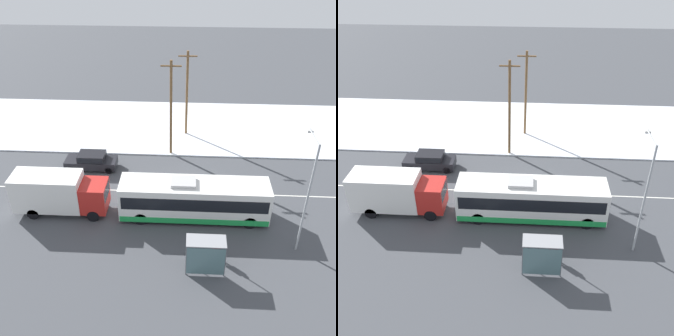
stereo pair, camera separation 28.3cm
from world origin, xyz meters
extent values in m
plane|color=#424449|center=(0.00, 0.00, 0.00)|extent=(120.00, 120.00, 0.00)
cube|color=silver|center=(0.00, 12.24, 0.06)|extent=(80.00, 12.73, 0.12)
cube|color=silver|center=(0.00, 0.00, 0.00)|extent=(60.00, 0.12, 0.00)
cube|color=white|center=(0.36, -3.00, 1.61)|extent=(10.90, 2.55, 2.67)
cube|color=black|center=(0.36, -3.00, 1.93)|extent=(10.46, 2.57, 1.01)
cube|color=green|center=(0.36, -3.00, 0.52)|extent=(10.79, 2.57, 0.48)
cube|color=#B2B2B2|center=(-0.45, -3.00, 3.06)|extent=(1.80, 1.40, 0.24)
cylinder|color=black|center=(4.41, -4.14, 0.50)|extent=(1.00, 0.28, 1.00)
cylinder|color=black|center=(4.41, -1.87, 0.50)|extent=(1.00, 0.28, 1.00)
cylinder|color=black|center=(-3.49, -4.14, 0.50)|extent=(1.00, 0.28, 1.00)
cylinder|color=black|center=(-3.49, -1.87, 0.50)|extent=(1.00, 0.28, 1.00)
cube|color=silver|center=(-10.54, -2.96, 1.86)|extent=(5.09, 2.30, 2.74)
cube|color=red|center=(-7.05, -2.96, 1.56)|extent=(1.90, 2.18, 2.14)
cube|color=black|center=(-6.12, -2.96, 1.99)|extent=(0.06, 1.96, 0.94)
cylinder|color=black|center=(-7.05, -3.98, 0.45)|extent=(0.90, 0.26, 0.90)
cylinder|color=black|center=(-7.05, -1.94, 0.45)|extent=(0.90, 0.26, 0.90)
cylinder|color=black|center=(-11.56, -3.98, 0.45)|extent=(0.90, 0.26, 0.90)
cylinder|color=black|center=(-11.56, -1.94, 0.45)|extent=(0.90, 0.26, 0.90)
cube|color=black|center=(-8.80, 3.30, 0.58)|extent=(4.53, 1.80, 0.72)
cube|color=black|center=(-8.69, 3.30, 1.23)|extent=(2.36, 1.66, 0.58)
cube|color=black|center=(-8.69, 3.30, 1.24)|extent=(2.17, 1.69, 0.46)
cylinder|color=black|center=(-10.37, 2.51, 0.32)|extent=(0.64, 0.22, 0.64)
cylinder|color=black|center=(-10.37, 4.09, 0.32)|extent=(0.64, 0.22, 0.64)
cylinder|color=black|center=(-7.13, 2.51, 0.32)|extent=(0.64, 0.22, 0.64)
cylinder|color=black|center=(-7.13, 4.09, 0.32)|extent=(0.64, 0.22, 0.64)
cylinder|color=#23232D|center=(1.77, -7.32, 0.38)|extent=(0.12, 0.12, 0.76)
cylinder|color=#23232D|center=(2.01, -7.32, 0.38)|extent=(0.12, 0.12, 0.76)
cube|color=maroon|center=(1.89, -7.32, 1.08)|extent=(0.40, 0.22, 0.63)
sphere|color=#8E6647|center=(1.89, -7.32, 1.52)|extent=(0.27, 0.27, 0.27)
cylinder|color=maroon|center=(1.64, -7.32, 1.04)|extent=(0.10, 0.10, 0.60)
cylinder|color=maroon|center=(2.14, -7.32, 1.04)|extent=(0.10, 0.10, 0.60)
cube|color=gray|center=(1.09, -8.29, 2.37)|extent=(2.46, 1.20, 0.06)
cube|color=slate|center=(1.09, -8.87, 1.20)|extent=(2.36, 0.04, 2.16)
cylinder|color=#474C51|center=(-0.10, -7.73, 1.17)|extent=(0.08, 0.08, 2.34)
cylinder|color=#474C51|center=(2.28, -7.73, 1.17)|extent=(0.08, 0.08, 2.34)
cylinder|color=#474C51|center=(-0.10, -8.85, 1.17)|extent=(0.08, 0.08, 2.34)
cylinder|color=#474C51|center=(2.28, -8.85, 1.17)|extent=(0.08, 0.08, 2.34)
cylinder|color=#9EA3A8|center=(7.32, -6.17, 4.06)|extent=(0.14, 0.14, 8.13)
cylinder|color=#9EA3A8|center=(7.32, -5.04, 7.98)|extent=(0.10, 2.27, 0.10)
cube|color=silver|center=(7.32, -3.90, 7.91)|extent=(0.36, 0.60, 0.16)
cylinder|color=brown|center=(-1.81, 6.30, 4.53)|extent=(0.24, 0.24, 9.06)
cube|color=brown|center=(-1.81, 6.30, 8.56)|extent=(1.80, 0.12, 0.12)
cylinder|color=brown|center=(-0.44, 10.48, 4.35)|extent=(0.24, 0.24, 8.70)
cube|color=brown|center=(-0.44, 10.48, 8.20)|extent=(1.80, 0.12, 0.12)
camera|label=1|loc=(-0.25, -26.30, 18.90)|focal=42.00mm
camera|label=2|loc=(0.03, -26.28, 18.90)|focal=42.00mm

